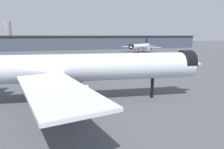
{
  "coord_description": "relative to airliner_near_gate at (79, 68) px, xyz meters",
  "views": [
    {
      "loc": [
        -2.5,
        -41.75,
        13.77
      ],
      "look_at": [
        6.52,
        -0.03,
        5.62
      ],
      "focal_mm": 32.76,
      "sensor_mm": 36.0,
      "label": 1
    }
  ],
  "objects": [
    {
      "name": "ground",
      "position": [
        0.48,
        -0.14,
        -7.19
      ],
      "size": [
        900.0,
        900.0,
        0.0
      ],
      "primitive_type": "plane",
      "color": "#4C4F54"
    },
    {
      "name": "airliner_near_gate",
      "position": [
        0.0,
        0.0,
        0.0
      ],
      "size": [
        56.46,
        51.61,
        16.31
      ],
      "rotation": [
        0.0,
        0.0,
        -0.02
      ],
      "color": "silver",
      "rests_on": "ground"
    },
    {
      "name": "airliner_far_taxiway",
      "position": [
        55.99,
        117.83,
        -2.16
      ],
      "size": [
        30.56,
        31.54,
        11.41
      ],
      "rotation": [
        0.0,
        0.0,
        3.95
      ],
      "color": "silver",
      "rests_on": "ground"
    },
    {
      "name": "terminal_building",
      "position": [
        16.52,
        170.7,
        -0.08
      ],
      "size": [
        248.6,
        48.76,
        26.82
      ],
      "rotation": [
        0.0,
        0.0,
        0.11
      ],
      "color": "#3D4756",
      "rests_on": "ground"
    },
    {
      "name": "service_truck_front",
      "position": [
        -9.78,
        31.94,
        -5.6
      ],
      "size": [
        4.97,
        5.85,
        3.0
      ],
      "rotation": [
        0.0,
        0.0,
        0.98
      ],
      "color": "black",
      "rests_on": "ground"
    },
    {
      "name": "baggage_cart_trailing",
      "position": [
        21.71,
        24.97,
        -6.21
      ],
      "size": [
        2.81,
        2.88,
        1.82
      ],
      "rotation": [
        0.0,
        0.0,
        0.89
      ],
      "color": "black",
      "rests_on": "ground"
    },
    {
      "name": "traffic_cone_near_nose",
      "position": [
        31.82,
        12.06,
        -6.84
      ],
      "size": [
        0.55,
        0.55,
        0.69
      ],
      "primitive_type": "cone",
      "color": "#F2600C",
      "rests_on": "ground"
    }
  ]
}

